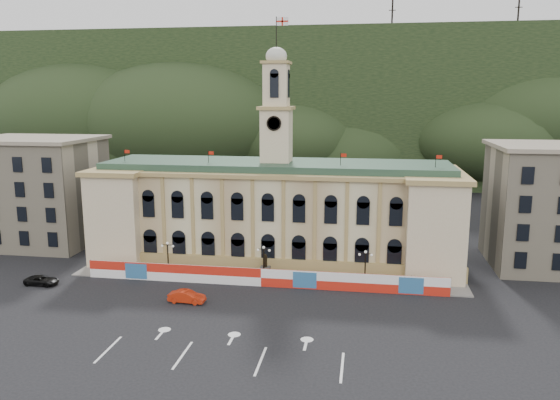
% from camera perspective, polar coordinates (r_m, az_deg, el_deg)
% --- Properties ---
extents(ground, '(260.00, 260.00, 0.00)m').
position_cam_1_polar(ground, '(62.08, -4.69, -13.64)').
color(ground, black).
rests_on(ground, ground).
extents(lane_markings, '(26.00, 10.00, 0.02)m').
position_cam_1_polar(lane_markings, '(57.72, -5.90, -15.66)').
color(lane_markings, white).
rests_on(lane_markings, ground).
extents(hill_ridge, '(230.00, 80.00, 64.00)m').
position_cam_1_polar(hill_ridge, '(177.41, 4.65, 8.88)').
color(hill_ridge, black).
rests_on(hill_ridge, ground).
extents(city_hall, '(56.20, 17.60, 37.10)m').
position_cam_1_polar(city_hall, '(85.45, -0.40, -1.17)').
color(city_hall, beige).
rests_on(city_hall, ground).
extents(side_building_left, '(21.00, 17.00, 18.60)m').
position_cam_1_polar(side_building_left, '(104.07, -24.14, 0.89)').
color(side_building_left, '#C0B194').
rests_on(side_building_left, ground).
extents(hoarding_fence, '(50.00, 0.44, 2.50)m').
position_cam_1_polar(hoarding_fence, '(75.28, -1.93, -8.08)').
color(hoarding_fence, red).
rests_on(hoarding_fence, ground).
extents(pavement, '(56.00, 5.50, 0.16)m').
position_cam_1_polar(pavement, '(78.17, -1.59, -8.26)').
color(pavement, slate).
rests_on(pavement, ground).
extents(statue, '(1.40, 1.40, 3.72)m').
position_cam_1_polar(statue, '(78.04, -1.56, -7.43)').
color(statue, '#595651').
rests_on(statue, ground).
extents(lamp_left, '(1.96, 0.44, 5.15)m').
position_cam_1_polar(lamp_left, '(80.22, -11.63, -5.73)').
color(lamp_left, black).
rests_on(lamp_left, ground).
extents(lamp_center, '(1.96, 0.44, 5.15)m').
position_cam_1_polar(lamp_center, '(76.53, -1.71, -6.32)').
color(lamp_center, black).
rests_on(lamp_center, ground).
extents(lamp_right, '(1.96, 0.44, 5.15)m').
position_cam_1_polar(lamp_right, '(75.30, 8.89, -6.75)').
color(lamp_right, black).
rests_on(lamp_right, ground).
extents(red_sedan, '(2.17, 4.88, 1.55)m').
position_cam_1_polar(red_sedan, '(70.76, -9.71, -9.92)').
color(red_sedan, red).
rests_on(red_sedan, ground).
extents(black_suv, '(2.39, 4.77, 1.29)m').
position_cam_1_polar(black_suv, '(82.71, -23.64, -7.70)').
color(black_suv, black).
rests_on(black_suv, ground).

